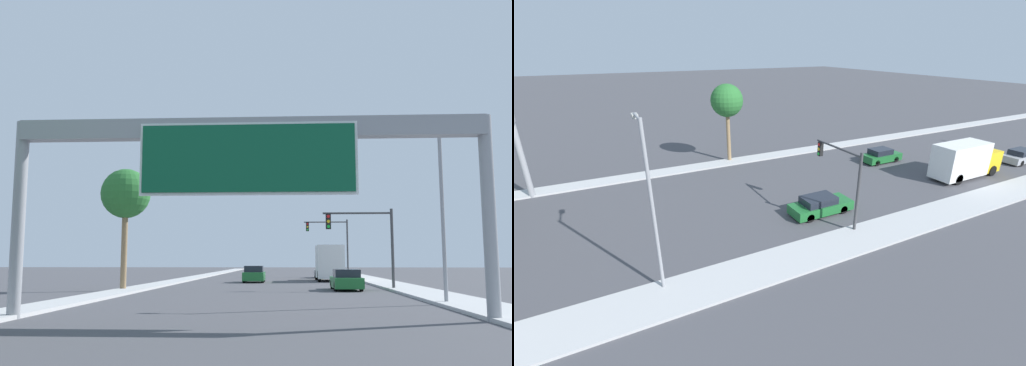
% 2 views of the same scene
% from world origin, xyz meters
% --- Properties ---
extents(median_strip_left, '(2.00, 120.00, 0.15)m').
position_xyz_m(median_strip_left, '(-9.00, 60.00, 0.07)').
color(median_strip_left, '#B4B4B4').
rests_on(median_strip_left, ground).
extents(car_near_center, '(1.87, 4.26, 1.49)m').
position_xyz_m(car_near_center, '(-1.75, 50.34, 0.70)').
color(car_near_center, '#1E662D').
rests_on(car_near_center, ground).
extents(car_mid_left, '(1.87, 4.79, 1.40)m').
position_xyz_m(car_mid_left, '(5.25, 37.47, 0.67)').
color(car_mid_left, '#1E662D').
rests_on(car_mid_left, ground).
extents(car_far_center, '(1.85, 4.55, 1.45)m').
position_xyz_m(car_far_center, '(5.25, 63.63, 0.68)').
color(car_far_center, '#A5A8AD').
rests_on(car_far_center, ground).
extents(truck_box_primary, '(2.41, 7.50, 3.39)m').
position_xyz_m(truck_box_primary, '(5.25, 53.88, 1.71)').
color(truck_box_primary, yellow).
rests_on(truck_box_primary, ground).
extents(traffic_light_near_intersection, '(4.83, 0.32, 5.54)m').
position_xyz_m(traffic_light_near_intersection, '(6.86, 38.00, 3.79)').
color(traffic_light_near_intersection, '#3D3D3F').
rests_on(traffic_light_near_intersection, ground).
extents(palm_tree_background, '(3.34, 3.34, 8.15)m').
position_xyz_m(palm_tree_background, '(-9.59, 36.01, 6.39)').
color(palm_tree_background, '#8C704C').
rests_on(palm_tree_background, ground).
extents(street_lamp_right, '(2.28, 0.28, 8.90)m').
position_xyz_m(street_lamp_right, '(8.34, 25.32, 5.19)').
color(street_lamp_right, gray).
rests_on(street_lamp_right, ground).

